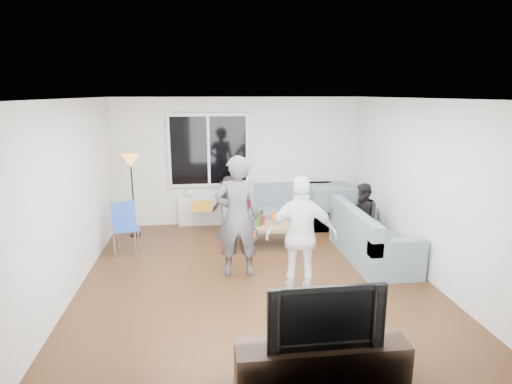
{
  "coord_description": "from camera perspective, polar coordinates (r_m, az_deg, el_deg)",
  "views": [
    {
      "loc": [
        -0.71,
        -5.87,
        2.67
      ],
      "look_at": [
        0.1,
        0.6,
        1.15
      ],
      "focal_mm": 29.77,
      "sensor_mm": 36.0,
      "label": 1
    }
  ],
  "objects": [
    {
      "name": "floor",
      "position": [
        6.49,
        -0.22,
        -11.35
      ],
      "size": [
        5.0,
        5.5,
        0.04
      ],
      "primitive_type": "cube",
      "color": "#56351C",
      "rests_on": "ground"
    },
    {
      "name": "ceiling",
      "position": [
        5.91,
        -0.24,
        12.64
      ],
      "size": [
        5.0,
        5.5,
        0.04
      ],
      "primitive_type": "cube",
      "color": "white",
      "rests_on": "ground"
    },
    {
      "name": "wall_back",
      "position": [
        8.77,
        -2.43,
        4.13
      ],
      "size": [
        5.0,
        0.04,
        2.6
      ],
      "primitive_type": "cube",
      "color": "silver",
      "rests_on": "ground"
    },
    {
      "name": "wall_front",
      "position": [
        3.46,
        5.43,
        -10.27
      ],
      "size": [
        5.0,
        0.04,
        2.6
      ],
      "primitive_type": "cube",
      "color": "silver",
      "rests_on": "ground"
    },
    {
      "name": "wall_left",
      "position": [
        6.29,
        -23.67,
        -0.58
      ],
      "size": [
        0.04,
        5.5,
        2.6
      ],
      "primitive_type": "cube",
      "color": "silver",
      "rests_on": "ground"
    },
    {
      "name": "wall_right",
      "position": [
        6.84,
        21.23,
        0.67
      ],
      "size": [
        0.04,
        5.5,
        2.6
      ],
      "primitive_type": "cube",
      "color": "silver",
      "rests_on": "ground"
    },
    {
      "name": "window_frame",
      "position": [
        8.63,
        -6.39,
        5.59
      ],
      "size": [
        1.62,
        0.06,
        1.47
      ],
      "primitive_type": "cube",
      "color": "white",
      "rests_on": "wall_back"
    },
    {
      "name": "window_glass",
      "position": [
        8.59,
        -6.39,
        5.56
      ],
      "size": [
        1.5,
        0.02,
        1.35
      ],
      "primitive_type": "cube",
      "color": "black",
      "rests_on": "window_frame"
    },
    {
      "name": "window_mullion",
      "position": [
        8.58,
        -6.38,
        5.55
      ],
      "size": [
        0.05,
        0.03,
        1.35
      ],
      "primitive_type": "cube",
      "color": "white",
      "rests_on": "window_frame"
    },
    {
      "name": "radiator",
      "position": [
        8.84,
        -6.18,
        -2.44
      ],
      "size": [
        1.3,
        0.12,
        0.62
      ],
      "primitive_type": "cube",
      "color": "silver",
      "rests_on": "floor"
    },
    {
      "name": "potted_plant",
      "position": [
        8.7,
        -3.63,
        0.83
      ],
      "size": [
        0.23,
        0.19,
        0.4
      ],
      "primitive_type": "imported",
      "rotation": [
        0.0,
        0.0,
        -0.06
      ],
      "color": "#305B24",
      "rests_on": "radiator"
    },
    {
      "name": "vase",
      "position": [
        8.71,
        -8.89,
        0.0
      ],
      "size": [
        0.22,
        0.22,
        0.19
      ],
      "primitive_type": "imported",
      "rotation": [
        0.0,
        0.0,
        -0.28
      ],
      "color": "silver",
      "rests_on": "radiator"
    },
    {
      "name": "sofa_back_section",
      "position": [
        8.57,
        3.12,
        -2.07
      ],
      "size": [
        2.3,
        0.85,
        0.85
      ],
      "primitive_type": null,
      "color": "slate",
      "rests_on": "floor"
    },
    {
      "name": "sofa_right_section",
      "position": [
        7.27,
        15.39,
        -5.36
      ],
      "size": [
        2.0,
        0.85,
        0.85
      ],
      "primitive_type": null,
      "rotation": [
        0.0,
        0.0,
        1.57
      ],
      "color": "slate",
      "rests_on": "floor"
    },
    {
      "name": "sofa_corner",
      "position": [
        8.81,
        9.78,
        -1.83
      ],
      "size": [
        0.85,
        0.85,
        0.85
      ],
      "primitive_type": "cube",
      "color": "slate",
      "rests_on": "floor"
    },
    {
      "name": "cushion_yellow",
      "position": [
        8.4,
        -7.25,
        -1.88
      ],
      "size": [
        0.39,
        0.34,
        0.14
      ],
      "primitive_type": "cube",
      "rotation": [
        0.0,
        0.0,
        -0.04
      ],
      "color": "orange",
      "rests_on": "sofa_back_section"
    },
    {
      "name": "cushion_red",
      "position": [
        8.5,
        -2.16,
        -1.59
      ],
      "size": [
        0.45,
        0.42,
        0.13
      ],
      "primitive_type": "cube",
      "rotation": [
        0.0,
        0.0,
        -0.4
      ],
      "color": "maroon",
      "rests_on": "sofa_back_section"
    },
    {
      "name": "coffee_table",
      "position": [
        7.6,
        0.78,
        -5.84
      ],
      "size": [
        1.16,
        0.72,
        0.4
      ],
      "primitive_type": "cube",
      "rotation": [
        0.0,
        0.0,
        -0.12
      ],
      "color": "#AC7E53",
      "rests_on": "floor"
    },
    {
      "name": "pitcher",
      "position": [
        7.55,
        0.54,
        -3.7
      ],
      "size": [
        0.17,
        0.17,
        0.17
      ],
      "primitive_type": "cylinder",
      "color": "maroon",
      "rests_on": "coffee_table"
    },
    {
      "name": "side_chair",
      "position": [
        7.55,
        -17.08,
        -4.72
      ],
      "size": [
        0.5,
        0.5,
        0.86
      ],
      "primitive_type": null,
      "rotation": [
        0.0,
        0.0,
        0.31
      ],
      "color": "blue",
      "rests_on": "floor"
    },
    {
      "name": "floor_lamp",
      "position": [
        8.33,
        -16.21,
        -0.52
      ],
      "size": [
        0.32,
        0.32,
        1.56
      ],
      "primitive_type": null,
      "color": "gold",
      "rests_on": "floor"
    },
    {
      "name": "player_left",
      "position": [
        6.22,
        -2.51,
        -3.34
      ],
      "size": [
        0.69,
        0.47,
        1.82
      ],
      "primitive_type": "imported",
      "rotation": [
        0.0,
        0.0,
        3.08
      ],
      "color": "#49494D",
      "rests_on": "floor"
    },
    {
      "name": "player_right",
      "position": [
        5.72,
        6.12,
        -5.86
      ],
      "size": [
        1.0,
        0.53,
        1.63
      ],
      "primitive_type": "imported",
      "rotation": [
        0.0,
        0.0,
        3.0
      ],
      "color": "silver",
      "rests_on": "floor"
    },
    {
      "name": "spectator_right",
      "position": [
        7.62,
        14.19,
        -3.21
      ],
      "size": [
        0.53,
        0.63,
        1.16
      ],
      "primitive_type": "imported",
      "rotation": [
        0.0,
        0.0,
        -1.4
      ],
      "color": "black",
      "rests_on": "floor"
    },
    {
      "name": "spectator_back",
      "position": [
        8.45,
        -3.55,
        -1.48
      ],
      "size": [
        0.79,
        0.61,
        1.08
      ],
      "primitive_type": "imported",
      "rotation": [
        0.0,
        0.0,
        -0.34
      ],
      "color": "black",
      "rests_on": "floor"
    },
    {
      "name": "tv_console",
      "position": [
        4.29,
        8.77,
        -21.88
      ],
      "size": [
        1.6,
        0.4,
        0.44
      ],
      "primitive_type": "cube",
      "color": "#312218",
      "rests_on": "floor"
    },
    {
      "name": "television",
      "position": [
        4.01,
        9.04,
        -15.7
      ],
      "size": [
        1.06,
        0.14,
        0.61
      ],
      "primitive_type": "imported",
      "color": "black",
      "rests_on": "tv_console"
    },
    {
      "name": "bottle_e",
      "position": [
        7.7,
        3.34,
        -3.14
      ],
      "size": [
        0.07,
        0.07,
        0.23
      ],
      "primitive_type": "cylinder",
      "color": "black",
      "rests_on": "coffee_table"
    },
    {
      "name": "bottle_c",
      "position": [
        7.63,
        0.69,
        -3.31
      ],
      "size": [
        0.07,
        0.07,
        0.22
      ],
      "primitive_type": "cylinder",
      "color": "black",
      "rests_on": "coffee_table"
    },
    {
      "name": "bottle_a",
      "position": [
        7.56,
        -1.74,
        -3.55
      ],
      "size": [
        0.07,
        0.07,
        0.2
      ],
      "primitive_type": "cylinder",
      "color": "orange",
      "rests_on": "coffee_table"
    },
    {
      "name": "bottle_d",
      "position": [
        7.41,
        2.35,
        -3.57
      ],
      "size": [
        0.07,
        0.07,
        0.29
      ],
      "primitive_type": "cylinder",
      "color": "orange",
      "rests_on": "coffee_table"
    },
    {
      "name": "bottle_b",
      "position": [
        7.4,
        0.33,
        -3.65
      ],
      "size": [
        0.08,
        0.08,
        0.27
      ],
      "primitive_type": "cylinder",
      "color": "#1A7715",
      "rests_on": "coffee_table"
    }
  ]
}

